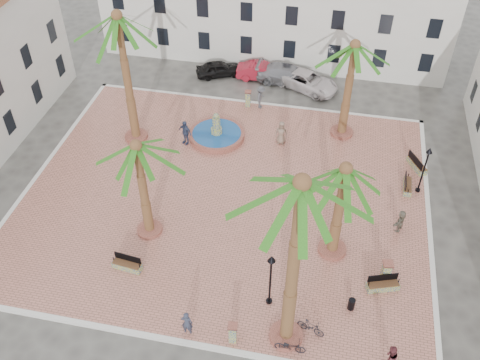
# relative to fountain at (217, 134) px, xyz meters

# --- Properties ---
(ground) EXTENTS (120.00, 120.00, 0.00)m
(ground) POSITION_rel_fountain_xyz_m (1.99, -5.91, -0.44)
(ground) COLOR #56544F
(ground) RESTS_ON ground
(plaza) EXTENTS (26.00, 22.00, 0.15)m
(plaza) POSITION_rel_fountain_xyz_m (1.99, -5.91, -0.36)
(plaza) COLOR #BB715F
(plaza) RESTS_ON ground
(kerb_n) EXTENTS (26.30, 0.30, 0.16)m
(kerb_n) POSITION_rel_fountain_xyz_m (1.99, 5.09, -0.36)
(kerb_n) COLOR silver
(kerb_n) RESTS_ON ground
(kerb_s) EXTENTS (26.30, 0.30, 0.16)m
(kerb_s) POSITION_rel_fountain_xyz_m (1.99, -16.91, -0.36)
(kerb_s) COLOR silver
(kerb_s) RESTS_ON ground
(kerb_e) EXTENTS (0.30, 22.30, 0.16)m
(kerb_e) POSITION_rel_fountain_xyz_m (14.99, -5.91, -0.36)
(kerb_e) COLOR silver
(kerb_e) RESTS_ON ground
(kerb_w) EXTENTS (0.30, 22.30, 0.16)m
(kerb_w) POSITION_rel_fountain_xyz_m (-11.01, -5.91, -0.36)
(kerb_w) COLOR silver
(kerb_w) RESTS_ON ground
(building_north) EXTENTS (30.40, 7.40, 9.50)m
(building_north) POSITION_rel_fountain_xyz_m (1.99, 14.09, 4.33)
(building_north) COLOR silver
(building_north) RESTS_ON ground
(fountain) EXTENTS (4.11, 4.11, 2.12)m
(fountain) POSITION_rel_fountain_xyz_m (0.00, 0.00, 0.00)
(fountain) COLOR #9F5344
(fountain) RESTS_ON plaza
(palm_nw) EXTENTS (5.43, 5.43, 9.93)m
(palm_nw) POSITION_rel_fountain_xyz_m (-5.83, -1.25, 8.29)
(palm_nw) COLOR #9F5344
(palm_nw) RESTS_ON plaza
(palm_sw) EXTENTS (4.98, 4.98, 6.96)m
(palm_sw) POSITION_rel_fountain_xyz_m (-1.80, -9.97, 5.52)
(palm_sw) COLOR #9F5344
(palm_sw) RESTS_ON plaza
(palm_s) EXTENTS (5.55, 5.55, 11.01)m
(palm_s) POSITION_rel_fountain_xyz_m (7.38, -15.55, 9.30)
(palm_s) COLOR #9F5344
(palm_s) RESTS_ON plaza
(palm_e) EXTENTS (5.41, 5.41, 6.74)m
(palm_e) POSITION_rel_fountain_xyz_m (9.23, -9.30, 5.24)
(palm_e) COLOR #9F5344
(palm_e) RESTS_ON plaza
(palm_ne) EXTENTS (5.43, 5.43, 7.66)m
(palm_ne) POSITION_rel_fountain_xyz_m (9.04, 2.33, 6.12)
(palm_ne) COLOR #9F5344
(palm_ne) RESTS_ON plaza
(bench_s) EXTENTS (1.78, 0.72, 0.91)m
(bench_s) POSITION_rel_fountain_xyz_m (-2.10, -13.00, -0.03)
(bench_s) COLOR #7D865C
(bench_s) RESTS_ON plaza
(bench_se) EXTENTS (1.88, 1.10, 0.95)m
(bench_se) POSITION_rel_fountain_xyz_m (12.16, -11.49, -0.02)
(bench_se) COLOR #7D865C
(bench_se) RESTS_ON plaza
(bench_e) EXTENTS (0.56, 1.67, 0.88)m
(bench_e) POSITION_rel_fountain_xyz_m (13.68, -2.92, -0.04)
(bench_e) COLOR #7D865C
(bench_e) RESTS_ON plaza
(bench_ne) EXTENTS (1.37, 1.92, 0.98)m
(bench_ne) POSITION_rel_fountain_xyz_m (14.37, -0.60, -0.01)
(bench_ne) COLOR #7D865C
(bench_ne) RESTS_ON plaza
(lamppost_s) EXTENTS (0.41, 0.41, 3.82)m
(lamppost_s) POSITION_rel_fountain_xyz_m (6.19, -13.64, 2.30)
(lamppost_s) COLOR black
(lamppost_s) RESTS_ON plaza
(lamppost_e) EXTENTS (0.39, 0.39, 3.61)m
(lamppost_e) POSITION_rel_fountain_xyz_m (14.39, -2.98, 2.16)
(lamppost_e) COLOR black
(lamppost_e) RESTS_ON plaza
(bollard_se) EXTENTS (0.53, 0.53, 1.32)m
(bollard_se) POSITION_rel_fountain_xyz_m (4.77, -16.31, 0.40)
(bollard_se) COLOR #7D865C
(bollard_se) RESTS_ON plaza
(bollard_n) EXTENTS (0.53, 0.53, 1.37)m
(bollard_n) POSITION_rel_fountain_xyz_m (1.48, 4.49, 0.42)
(bollard_n) COLOR #7D865C
(bollard_n) RESTS_ON plaza
(bollard_e) EXTENTS (0.63, 0.63, 1.55)m
(bollard_e) POSITION_rel_fountain_xyz_m (12.23, -10.95, 0.51)
(bollard_e) COLOR #7D865C
(bollard_e) RESTS_ON plaza
(litter_bin) EXTENTS (0.38, 0.38, 0.73)m
(litter_bin) POSITION_rel_fountain_xyz_m (10.52, -13.16, 0.08)
(litter_bin) COLOR black
(litter_bin) RESTS_ON plaza
(cyclist_a) EXTENTS (0.61, 0.40, 1.64)m
(cyclist_a) POSITION_rel_fountain_xyz_m (2.41, -16.31, 0.53)
(cyclist_a) COLOR #2D3245
(cyclist_a) RESTS_ON plaza
(bicycle_a) EXTENTS (1.59, 0.57, 0.83)m
(bicycle_a) POSITION_rel_fountain_xyz_m (7.68, -16.31, 0.13)
(bicycle_a) COLOR black
(bicycle_a) RESTS_ON plaza
(cyclist_b) EXTENTS (1.11, 1.03, 1.83)m
(cyclist_b) POSITION_rel_fountain_xyz_m (12.39, -16.31, 0.63)
(cyclist_b) COLOR brown
(cyclist_b) RESTS_ON plaza
(bicycle_b) EXTENTS (1.56, 0.87, 0.90)m
(bicycle_b) POSITION_rel_fountain_xyz_m (8.56, -15.04, 0.16)
(bicycle_b) COLOR black
(bicycle_b) RESTS_ON plaza
(pedestrian_fountain_a) EXTENTS (0.92, 0.62, 1.82)m
(pedestrian_fountain_a) POSITION_rel_fountain_xyz_m (4.75, 0.29, 0.62)
(pedestrian_fountain_a) COLOR #7B6352
(pedestrian_fountain_a) RESTS_ON plaza
(pedestrian_fountain_b) EXTENTS (1.23, 0.89, 1.93)m
(pedestrian_fountain_b) POSITION_rel_fountain_xyz_m (-2.05, -1.14, 0.68)
(pedestrian_fountain_b) COLOR navy
(pedestrian_fountain_b) RESTS_ON plaza
(pedestrian_north) EXTENTS (0.80, 1.28, 1.91)m
(pedestrian_north) POSITION_rel_fountain_xyz_m (2.50, 4.49, 0.66)
(pedestrian_north) COLOR #4B4B50
(pedestrian_north) RESTS_ON plaza
(pedestrian_east) EXTENTS (1.00, 1.50, 1.55)m
(pedestrian_east) POSITION_rel_fountain_xyz_m (13.09, -6.80, 0.49)
(pedestrian_east) COLOR #6D6556
(pedestrian_east) RESTS_ON plaza
(car_black) EXTENTS (4.20, 3.03, 1.33)m
(car_black) POSITION_rel_fountain_xyz_m (-1.92, 8.78, 0.23)
(car_black) COLOR black
(car_black) RESTS_ON ground
(car_red) EXTENTS (4.44, 1.76, 1.44)m
(car_red) POSITION_rel_fountain_xyz_m (1.84, 9.01, 0.28)
(car_red) COLOR #A31B2C
(car_red) RESTS_ON ground
(car_silver) EXTENTS (5.42, 2.40, 1.55)m
(car_silver) POSITION_rel_fountain_xyz_m (4.05, 8.85, 0.33)
(car_silver) COLOR #95969D
(car_silver) RESTS_ON ground
(car_white) EXTENTS (5.78, 4.41, 1.46)m
(car_white) POSITION_rel_fountain_xyz_m (5.78, 8.24, 0.29)
(car_white) COLOR silver
(car_white) RESTS_ON ground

